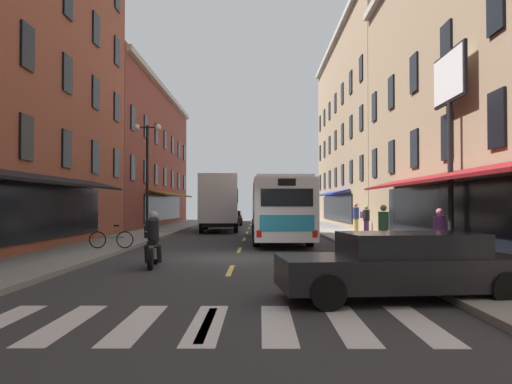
# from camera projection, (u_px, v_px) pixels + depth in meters

# --- Properties ---
(ground_plane) EXTENTS (34.80, 80.00, 0.10)m
(ground_plane) POSITION_uv_depth(u_px,v_px,m) (236.00, 259.00, 18.08)
(ground_plane) COLOR #333335
(lane_centre_dashes) EXTENTS (0.14, 73.90, 0.01)m
(lane_centre_dashes) POSITION_uv_depth(u_px,v_px,m) (236.00, 258.00, 17.83)
(lane_centre_dashes) COLOR #DBCC4C
(lane_centre_dashes) RESTS_ON ground
(crosswalk_near) EXTENTS (7.10, 2.80, 0.01)m
(crosswalk_near) POSITION_uv_depth(u_px,v_px,m) (207.00, 323.00, 8.09)
(crosswalk_near) COLOR silver
(crosswalk_near) RESTS_ON ground
(sidewalk_left) EXTENTS (3.00, 80.00, 0.14)m
(sidewalk_left) POSITION_uv_depth(u_px,v_px,m) (67.00, 256.00, 18.13)
(sidewalk_left) COLOR gray
(sidewalk_left) RESTS_ON ground
(sidewalk_right) EXTENTS (3.00, 80.00, 0.14)m
(sidewalk_right) POSITION_uv_depth(u_px,v_px,m) (406.00, 256.00, 18.04)
(sidewalk_right) COLOR gray
(sidewalk_right) RESTS_ON ground
(billboard_sign) EXTENTS (0.40, 2.73, 6.73)m
(billboard_sign) POSITION_uv_depth(u_px,v_px,m) (450.00, 101.00, 17.02)
(billboard_sign) COLOR black
(billboard_sign) RESTS_ON sidewalk_right
(transit_bus) EXTENTS (2.81, 11.75, 3.09)m
(transit_bus) POSITION_uv_depth(u_px,v_px,m) (279.00, 209.00, 26.24)
(transit_bus) COLOR silver
(transit_bus) RESTS_ON ground
(box_truck) EXTENTS (2.72, 8.20, 3.76)m
(box_truck) POSITION_uv_depth(u_px,v_px,m) (220.00, 203.00, 35.44)
(box_truck) COLOR #B21E19
(box_truck) RESTS_ON ground
(sedan_near) EXTENTS (2.09, 4.69, 1.28)m
(sedan_near) POSITION_uv_depth(u_px,v_px,m) (231.00, 218.00, 46.10)
(sedan_near) COLOR black
(sedan_near) RESTS_ON ground
(sedan_mid) EXTENTS (4.88, 2.38, 1.30)m
(sedan_mid) POSITION_uv_depth(u_px,v_px,m) (403.00, 265.00, 10.11)
(sedan_mid) COLOR black
(sedan_mid) RESTS_ON ground
(motorcycle_rider) EXTENTS (0.63, 2.07, 1.66)m
(motorcycle_rider) POSITION_uv_depth(u_px,v_px,m) (153.00, 243.00, 15.36)
(motorcycle_rider) COLOR black
(motorcycle_rider) RESTS_ON ground
(bicycle_near) EXTENTS (1.71, 0.48, 0.91)m
(bicycle_near) POSITION_uv_depth(u_px,v_px,m) (111.00, 239.00, 20.30)
(bicycle_near) COLOR black
(bicycle_near) RESTS_ON sidewalk_left
(pedestrian_near) EXTENTS (0.50, 0.49, 1.65)m
(pedestrian_near) POSITION_uv_depth(u_px,v_px,m) (366.00, 220.00, 28.66)
(pedestrian_near) COLOR #66387F
(pedestrian_near) RESTS_ON sidewalk_right
(pedestrian_mid) EXTENTS (0.36, 0.36, 1.70)m
(pedestrian_mid) POSITION_uv_depth(u_px,v_px,m) (384.00, 228.00, 18.14)
(pedestrian_mid) COLOR navy
(pedestrian_mid) RESTS_ON sidewalk_right
(pedestrian_far) EXTENTS (0.36, 0.36, 1.79)m
(pedestrian_far) POSITION_uv_depth(u_px,v_px,m) (356.00, 218.00, 30.57)
(pedestrian_far) COLOR #B29947
(pedestrian_far) RESTS_ON sidewalk_right
(pedestrian_rear) EXTENTS (0.36, 0.36, 1.59)m
(pedestrian_rear) POSITION_uv_depth(u_px,v_px,m) (440.00, 235.00, 15.51)
(pedestrian_rear) COLOR #4C4C51
(pedestrian_rear) RESTS_ON sidewalk_right
(street_lamp_twin) EXTENTS (1.42, 0.32, 5.82)m
(street_lamp_twin) POSITION_uv_depth(u_px,v_px,m) (147.00, 175.00, 26.62)
(street_lamp_twin) COLOR black
(street_lamp_twin) RESTS_ON sidewalk_left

